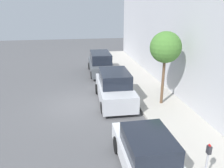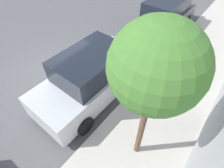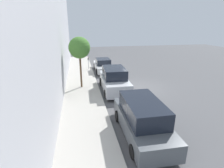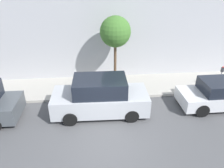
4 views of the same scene
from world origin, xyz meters
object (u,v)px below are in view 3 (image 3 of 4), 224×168
Objects in this scene: parked_minivan_third at (142,119)px; street_tree at (79,48)px; parked_suv_second at (114,80)px; parking_meter_near at (88,62)px; parked_sedan_nearest at (103,65)px.

street_tree is (2.81, -7.48, 2.60)m from parked_minivan_third.
parked_suv_second reaches higher than parked_minivan_third.
parked_suv_second is at bearing 103.02° from parking_meter_near.
parked_minivan_third is at bearing 90.57° from parked_sedan_nearest.
parked_minivan_third reaches higher than parked_sedan_nearest.
parked_sedan_nearest is 3.13× the size of parking_meter_near.
parking_meter_near is at bearing -99.15° from street_tree.
parked_sedan_nearest is 6.49m from parked_suv_second.
parked_suv_second is at bearing 159.03° from street_tree.
street_tree is at bearing -20.97° from parked_suv_second.
parked_sedan_nearest is 1.05× the size of street_tree.
parked_sedan_nearest is 0.92× the size of parked_minivan_third.
parking_meter_near is (1.70, -7.34, 0.11)m from parked_suv_second.
parked_suv_second reaches higher than parked_sedan_nearest.
parked_suv_second reaches higher than parking_meter_near.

